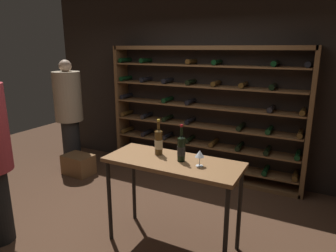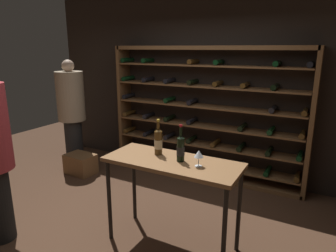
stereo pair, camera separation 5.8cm
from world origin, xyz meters
name	(u,v)px [view 1 (the left image)]	position (x,y,z in m)	size (l,w,h in m)	color
ground_plane	(146,227)	(0.00, 0.00, 0.00)	(9.84, 9.84, 0.00)	#472D1E
back_wall	(207,85)	(0.00, 1.92, 1.46)	(5.96, 0.10, 2.92)	black
wine_rack	(202,114)	(0.00, 1.71, 1.02)	(3.13, 0.32, 2.07)	brown
tasting_table	(173,170)	(0.41, -0.13, 0.84)	(1.37, 0.56, 0.95)	brown
person_bystander_dark_jacket	(69,108)	(-2.27, 1.15, 1.01)	(0.47, 0.47, 1.84)	#242424
wine_crate	(78,164)	(-1.80, 0.81, 0.16)	(0.48, 0.34, 0.33)	brown
wine_bottle_amber_reserve	(181,148)	(0.49, -0.10, 1.08)	(0.08, 0.08, 0.37)	black
wine_bottle_red_label	(159,142)	(0.20, -0.04, 1.09)	(0.08, 0.08, 0.38)	#4C3314
wine_glass_stemmed_center	(200,154)	(0.70, -0.14, 1.07)	(0.09, 0.09, 0.16)	silver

